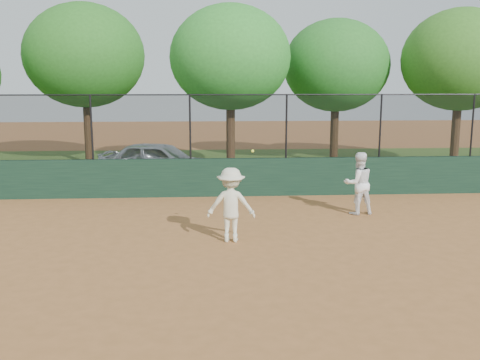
{
  "coord_description": "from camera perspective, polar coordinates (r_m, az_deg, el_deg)",
  "views": [
    {
      "loc": [
        -0.03,
        -10.59,
        3.52
      ],
      "look_at": [
        0.8,
        2.2,
        1.2
      ],
      "focal_mm": 40.0,
      "sensor_mm": 36.0,
      "label": 1
    }
  ],
  "objects": [
    {
      "name": "ground",
      "position": [
        11.16,
        -3.4,
        -8.15
      ],
      "size": [
        80.0,
        80.0,
        0.0
      ],
      "primitive_type": "plane",
      "color": "#A16434",
      "rests_on": "ground"
    },
    {
      "name": "fence_assembly",
      "position": [
        16.64,
        -3.72,
        5.81
      ],
      "size": [
        26.0,
        0.06,
        2.0
      ],
      "color": "black",
      "rests_on": "back_wall"
    },
    {
      "name": "tree_2",
      "position": [
        21.31,
        -1.03,
        12.91
      ],
      "size": [
        4.73,
        4.3,
        6.56
      ],
      "color": "#4D311B",
      "rests_on": "ground"
    },
    {
      "name": "back_wall",
      "position": [
        16.85,
        -3.55,
        0.26
      ],
      "size": [
        26.0,
        0.2,
        1.2
      ],
      "primitive_type": "cube",
      "color": "#173423",
      "rests_on": "ground"
    },
    {
      "name": "parked_car",
      "position": [
        19.38,
        -8.55,
        1.91
      ],
      "size": [
        4.66,
        2.78,
        1.48
      ],
      "primitive_type": "imported",
      "rotation": [
        0.0,
        0.0,
        1.32
      ],
      "color": "silver",
      "rests_on": "ground"
    },
    {
      "name": "player_second",
      "position": [
        14.84,
        12.51,
        -0.35
      ],
      "size": [
        0.92,
        0.77,
        1.7
      ],
      "primitive_type": "imported",
      "rotation": [
        0.0,
        0.0,
        3.31
      ],
      "color": "white",
      "rests_on": "ground"
    },
    {
      "name": "player_main",
      "position": [
        11.99,
        -0.97,
        -2.66
      ],
      "size": [
        1.15,
        0.74,
        2.11
      ],
      "color": "beige",
      "rests_on": "ground"
    },
    {
      "name": "tree_4",
      "position": [
        24.39,
        22.48,
        11.74
      ],
      "size": [
        4.87,
        4.42,
        6.58
      ],
      "color": "#4B301A",
      "rests_on": "ground"
    },
    {
      "name": "tree_1",
      "position": [
        24.47,
        -16.26,
        12.61
      ],
      "size": [
        5.15,
        4.68,
        6.92
      ],
      "color": "#482E19",
      "rests_on": "ground"
    },
    {
      "name": "grass_strip",
      "position": [
        22.87,
        -3.6,
        1.4
      ],
      "size": [
        36.0,
        12.0,
        0.01
      ],
      "primitive_type": "cube",
      "color": "#2E4D18",
      "rests_on": "ground"
    },
    {
      "name": "tree_3",
      "position": [
        24.18,
        10.24,
        11.9
      ],
      "size": [
        4.64,
        4.22,
        6.29
      ],
      "color": "#3E2814",
      "rests_on": "ground"
    }
  ]
}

